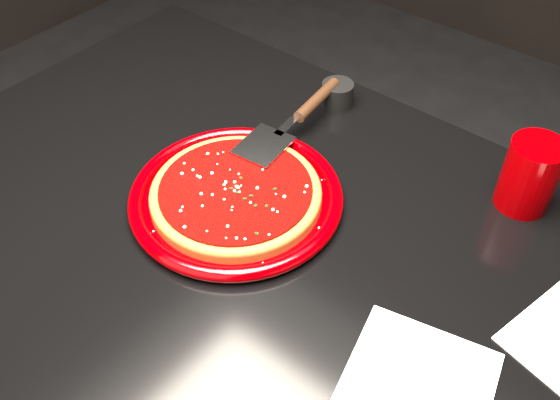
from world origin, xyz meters
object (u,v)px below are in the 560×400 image
object	(u,v)px
plate	(236,197)
pizza_server	(293,120)
cup	(530,175)
table	(266,369)
ramekin	(337,94)

from	to	relation	value
plate	pizza_server	world-z (taller)	pizza_server
plate	cup	distance (m)	0.43
table	plate	world-z (taller)	plate
pizza_server	cup	size ratio (longest dim) A/B	2.65
cup	plate	bearing A→B (deg)	-140.74
cup	ramekin	xyz separation A→B (m)	(-0.36, 0.03, -0.03)
table	pizza_server	distance (m)	0.47
cup	ramekin	world-z (taller)	cup
ramekin	table	bearing A→B (deg)	-72.87
table	cup	distance (m)	0.58
ramekin	pizza_server	bearing A→B (deg)	-89.67
pizza_server	cup	world-z (taller)	cup
table	cup	xyz separation A→B (m)	(0.26, 0.29, 0.43)
table	pizza_server	size ratio (longest dim) A/B	4.08
cup	ramekin	size ratio (longest dim) A/B	1.98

